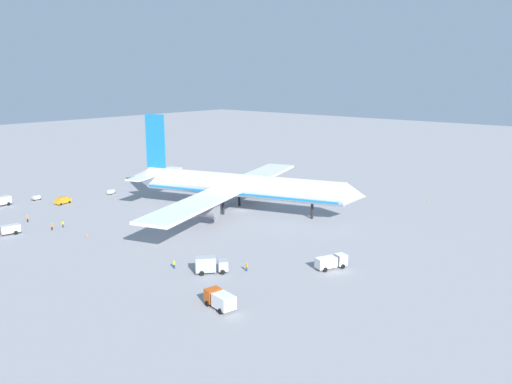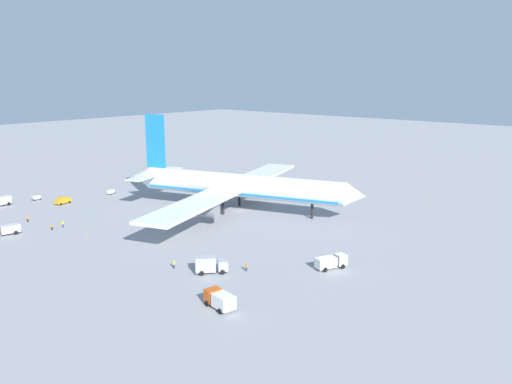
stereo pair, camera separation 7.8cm
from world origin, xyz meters
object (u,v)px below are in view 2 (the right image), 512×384
service_truck_0 (0,201)px  service_truck_4 (4,230)px  service_truck_2 (210,265)px  ground_worker_0 (63,224)px  traffic_cone_1 (428,202)px  ground_worker_5 (246,267)px  traffic_cone_3 (340,188)px  airliner (236,186)px  baggage_cart_1 (111,192)px  service_truck_1 (220,299)px  service_van (63,200)px  traffic_cone_0 (61,224)px  traffic_cone_2 (87,234)px  ground_worker_4 (174,264)px  service_truck_3 (331,262)px  ground_worker_2 (27,219)px  baggage_cart_0 (36,198)px

service_truck_0 → service_truck_4: (28.38, -11.70, -0.09)m
service_truck_2 → ground_worker_0: bearing=-177.3°
ground_worker_0 → service_truck_4: bearing=-110.0°
service_truck_0 → traffic_cone_1: bearing=42.4°
ground_worker_5 → traffic_cone_3: bearing=108.9°
airliner → baggage_cart_1: 44.43m
service_truck_1 → traffic_cone_1: 88.43m
service_truck_0 → service_truck_2: (80.70, 2.54, 0.24)m
service_van → traffic_cone_0: bearing=-30.6°
service_truck_0 → traffic_cone_0: bearing=2.4°
service_truck_0 → ground_worker_0: bearing=0.5°
service_truck_1 → ground_worker_5: (-7.35, 14.53, -0.65)m
service_van → ground_worker_5: service_van is taller
airliner → traffic_cone_1: (35.88, 42.09, -6.49)m
service_truck_0 → service_truck_4: 30.69m
service_truck_2 → traffic_cone_2: service_truck_2 is taller
traffic_cone_0 → service_truck_4: bearing=-97.9°
ground_worker_4 → ground_worker_5: 13.79m
service_truck_3 → service_truck_0: bearing=-168.8°
ground_worker_5 → traffic_cone_2: bearing=-170.6°
service_truck_1 → ground_worker_0: bearing=173.1°
service_truck_3 → ground_worker_0: service_truck_3 is taller
baggage_cart_1 → service_truck_4: bearing=-66.4°
service_truck_2 → ground_worker_0: service_truck_2 is taller
service_truck_1 → service_truck_2: bearing=141.4°
airliner → ground_worker_0: 44.58m
service_truck_4 → ground_worker_2: (-6.62, 8.71, -0.48)m
baggage_cart_0 → ground_worker_2: (21.07, -13.01, 0.16)m
service_van → ground_worker_2: (10.76, -15.60, -0.17)m
service_truck_3 → baggage_cart_0: service_truck_3 is taller
ground_worker_2 → ground_worker_4: ground_worker_2 is taller
service_truck_0 → traffic_cone_2: 42.59m
service_truck_3 → traffic_cone_3: service_truck_3 is taller
service_truck_0 → service_truck_4: bearing=-22.4°
baggage_cart_1 → ground_worker_5: size_ratio=1.95×
traffic_cone_1 → traffic_cone_3: bearing=-179.3°
baggage_cart_1 → ground_worker_5: bearing=-15.9°
baggage_cart_1 → traffic_cone_0: baggage_cart_1 is taller
ground_worker_5 → ground_worker_0: bearing=-172.0°
ground_worker_4 → baggage_cart_0: bearing=172.0°
ground_worker_5 → traffic_cone_3: ground_worker_5 is taller
baggage_cart_0 → traffic_cone_1: baggage_cart_0 is taller
ground_worker_0 → ground_worker_2: 11.48m
service_truck_3 → baggage_cart_0: bearing=-174.6°
baggage_cart_0 → traffic_cone_0: size_ratio=5.45×
service_truck_4 → baggage_cart_1: size_ratio=2.21×
service_truck_3 → traffic_cone_1: size_ratio=11.78×
airliner → service_van: bearing=-147.7°
baggage_cart_0 → traffic_cone_1: (88.54, 71.47, -0.43)m
traffic_cone_1 → traffic_cone_3: 29.20m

